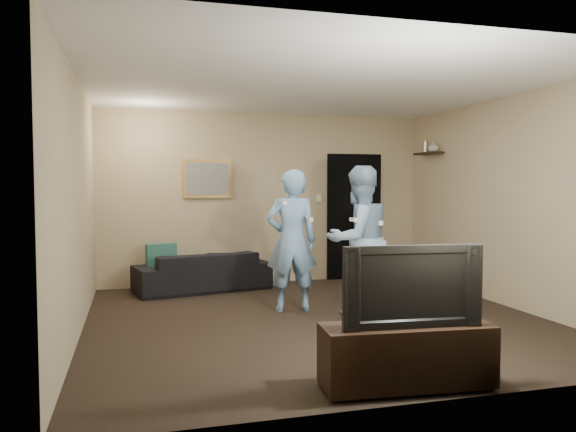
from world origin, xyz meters
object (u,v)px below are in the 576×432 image
object	(u,v)px
sofa	(203,271)
wii_player_left	(292,240)
television	(408,284)
tv_console	(407,355)
wii_player_right	(359,240)

from	to	relation	value
sofa	wii_player_left	xyz separation A→B (m)	(0.88, -1.58, 0.57)
sofa	wii_player_left	bearing A→B (deg)	106.99
television	wii_player_left	xyz separation A→B (m)	(-0.12, 2.71, 0.07)
tv_console	television	bearing A→B (deg)	4.79
television	wii_player_right	world-z (taller)	wii_player_right
sofa	wii_player_right	distance (m)	2.57
wii_player_left	wii_player_right	world-z (taller)	wii_player_right
sofa	television	distance (m)	4.43
sofa	television	world-z (taller)	television
sofa	wii_player_right	world-z (taller)	wii_player_right
television	wii_player_left	bearing A→B (deg)	97.42
tv_console	sofa	bearing A→B (deg)	107.91
sofa	television	size ratio (longest dim) A/B	1.81
wii_player_left	wii_player_right	bearing A→B (deg)	-26.15
wii_player_left	wii_player_right	distance (m)	0.80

